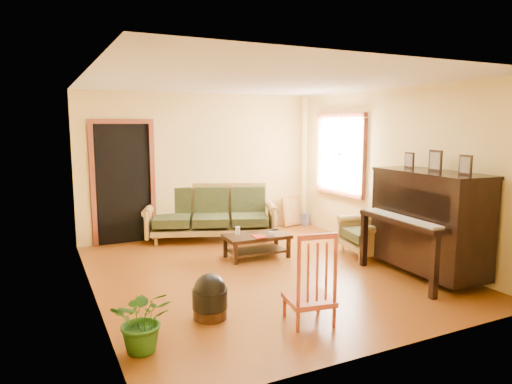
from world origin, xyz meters
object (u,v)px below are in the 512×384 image
coffee_table (257,246)px  ceramic_crock (305,219)px  footstool (210,302)px  sofa (211,213)px  armchair (369,229)px  potted_plant (143,319)px  piano (429,224)px  red_chair (309,276)px

coffee_table → ceramic_crock: coffee_table is taller
footstool → ceramic_crock: size_ratio=1.62×
sofa → armchair: size_ratio=2.64×
coffee_table → potted_plant: size_ratio=1.63×
armchair → piano: size_ratio=0.53×
piano → footstool: piano is taller
coffee_table → potted_plant: 3.13m
sofa → coffee_table: 1.42m
sofa → ceramic_crock: 2.21m
red_chair → potted_plant: size_ratio=1.62×
coffee_table → red_chair: bearing=-103.0°
sofa → piano: bearing=-37.4°
coffee_table → red_chair: size_ratio=1.01×
ceramic_crock → footstool: bearing=-134.0°
armchair → footstool: 3.27m
ceramic_crock → potted_plant: bearing=-136.8°
piano → sofa: bearing=125.2°
armchair → ceramic_crock: size_ratio=3.65×
coffee_table → sofa: bearing=99.9°
potted_plant → piano: bearing=6.2°
potted_plant → red_chair: bearing=-4.2°
potted_plant → armchair: bearing=22.1°
piano → ceramic_crock: (0.23, 3.46, -0.60)m
red_chair → potted_plant: (-1.67, 0.12, -0.19)m
armchair → potted_plant: 4.15m
coffee_table → armchair: size_ratio=1.16×
footstool → red_chair: 1.08m
armchair → ceramic_crock: 2.36m
coffee_table → piano: size_ratio=0.61×
piano → potted_plant: 3.95m
piano → ceramic_crock: piano is taller
armchair → footstool: armchair is taller
red_chair → footstool: bearing=158.5°
coffee_table → piano: bearing=-46.5°
sofa → piano: size_ratio=1.40×
piano → footstool: (-3.12, -0.01, -0.53)m
footstool → red_chair: red_chair is taller
sofa → piano: (1.93, -3.15, 0.23)m
coffee_table → potted_plant: bearing=-135.0°
ceramic_crock → potted_plant: 5.68m
armchair → red_chair: 2.75m
armchair → red_chair: (-2.17, -1.68, 0.06)m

